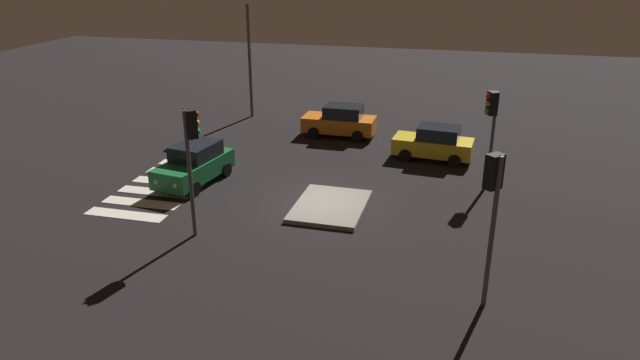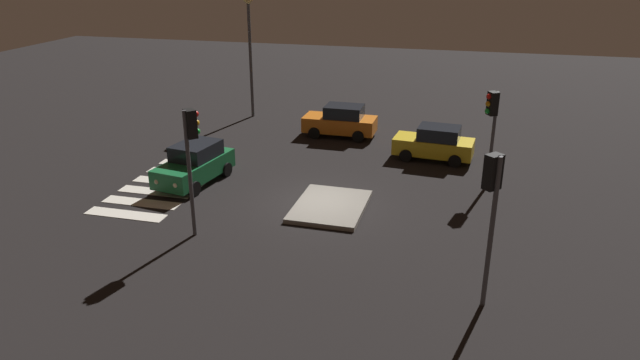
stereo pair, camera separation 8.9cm
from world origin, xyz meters
name	(u,v)px [view 1 (the left image)]	position (x,y,z in m)	size (l,w,h in m)	color
ground_plane	(320,203)	(0.00, 0.00, 0.00)	(80.00, 80.00, 0.00)	black
traffic_island	(330,206)	(0.37, 0.51, 0.09)	(3.62, 2.74, 0.18)	gray
car_green	(194,164)	(-0.85, -5.78, 0.85)	(4.14, 2.35, 1.73)	#196B38
car_yellow	(434,143)	(-6.44, 4.02, 0.81)	(2.05, 3.89, 1.64)	gold
car_orange	(340,121)	(-9.00, -1.15, 0.84)	(1.90, 3.94, 1.70)	orange
traffic_light_east	(191,142)	(3.65, -3.52, 3.44)	(0.54, 0.54, 4.54)	#47474C
traffic_light_north	(492,193)	(5.63, 6.13, 3.39)	(0.54, 0.53, 4.47)	#47474C
traffic_light_west	(492,115)	(-3.50, 6.36, 3.11)	(0.54, 0.53, 4.10)	#47474C
street_lamp	(248,34)	(-11.63, -7.18, 4.90)	(0.56, 0.56, 7.12)	#47474C
crosswalk_near	(162,187)	(0.00, -6.93, 0.01)	(6.45, 3.20, 0.02)	silver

